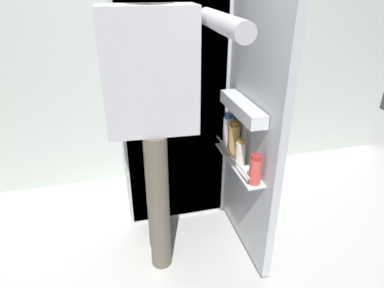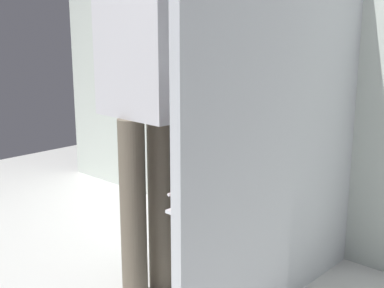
% 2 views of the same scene
% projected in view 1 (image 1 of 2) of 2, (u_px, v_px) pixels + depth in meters
% --- Properties ---
extents(ground_plane, '(6.23, 6.23, 0.00)m').
position_uv_depth(ground_plane, '(187.00, 240.00, 2.22)').
color(ground_plane, silver).
extents(kitchen_wall, '(4.40, 0.10, 2.64)m').
position_uv_depth(kitchen_wall, '(155.00, 16.00, 2.46)').
color(kitchen_wall, beige).
rests_on(kitchen_wall, ground_plane).
extents(refrigerator, '(0.73, 1.34, 1.64)m').
position_uv_depth(refrigerator, '(172.00, 98.00, 2.32)').
color(refrigerator, silver).
rests_on(refrigerator, ground_plane).
extents(person, '(0.56, 0.80, 1.72)m').
position_uv_depth(person, '(154.00, 96.00, 1.66)').
color(person, '#665B4C').
rests_on(person, ground_plane).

